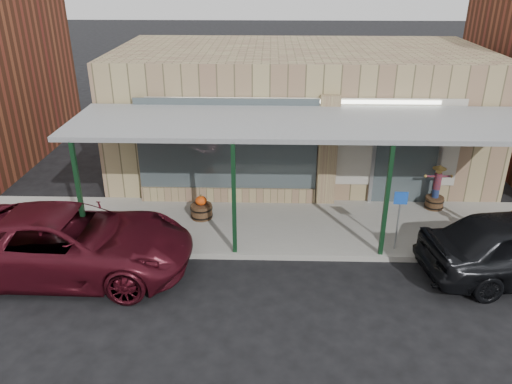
{
  "coord_description": "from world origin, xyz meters",
  "views": [
    {
      "loc": [
        -0.97,
        -8.52,
        6.67
      ],
      "look_at": [
        -1.29,
        2.6,
        1.58
      ],
      "focal_mm": 35.0,
      "sensor_mm": 36.0,
      "label": 1
    }
  ],
  "objects_px": {
    "barrel_scarecrow": "(436,194)",
    "car_maroon": "(68,242)",
    "barrel_pumpkin": "(202,210)",
    "handicap_sign": "(399,213)"
  },
  "relations": [
    {
      "from": "handicap_sign",
      "to": "barrel_pumpkin",
      "type": "bearing_deg",
      "value": 165.09
    },
    {
      "from": "barrel_scarecrow",
      "to": "handicap_sign",
      "type": "relative_size",
      "value": 0.86
    },
    {
      "from": "barrel_pumpkin",
      "to": "car_maroon",
      "type": "height_order",
      "value": "car_maroon"
    },
    {
      "from": "barrel_scarecrow",
      "to": "barrel_pumpkin",
      "type": "xyz_separation_m",
      "value": [
        -6.73,
        -0.81,
        -0.21
      ]
    },
    {
      "from": "barrel_scarecrow",
      "to": "car_maroon",
      "type": "distance_m",
      "value": 10.07
    },
    {
      "from": "barrel_scarecrow",
      "to": "car_maroon",
      "type": "height_order",
      "value": "car_maroon"
    },
    {
      "from": "barrel_pumpkin",
      "to": "handicap_sign",
      "type": "xyz_separation_m",
      "value": [
        5.06,
        -1.55,
        0.76
      ]
    },
    {
      "from": "barrel_scarecrow",
      "to": "car_maroon",
      "type": "relative_size",
      "value": 0.24
    },
    {
      "from": "barrel_pumpkin",
      "to": "barrel_scarecrow",
      "type": "bearing_deg",
      "value": 6.87
    },
    {
      "from": "barrel_pumpkin",
      "to": "handicap_sign",
      "type": "relative_size",
      "value": 0.45
    }
  ]
}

